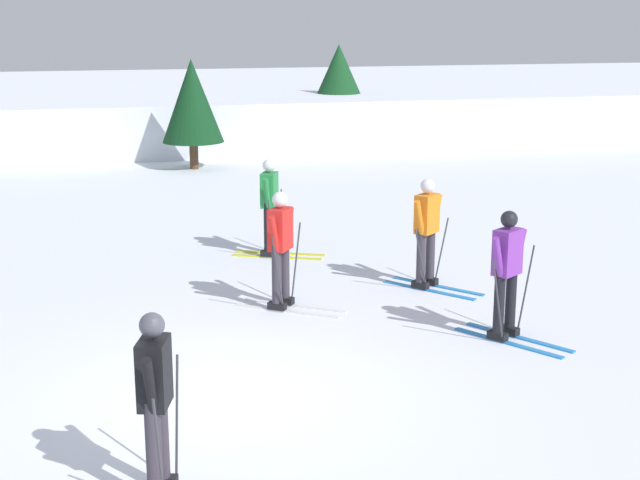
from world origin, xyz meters
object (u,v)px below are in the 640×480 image
skier_purple (507,271)px  conifer_far_centre (339,80)px  skier_black (157,400)px  skier_green (270,204)px  conifer_far_right (192,101)px  skier_red (281,247)px  skier_orange (427,230)px

skier_purple → conifer_far_centre: bearing=81.8°
skier_black → skier_green: same height
skier_purple → conifer_far_right: bearing=100.0°
skier_black → skier_red: size_ratio=1.00×
conifer_far_centre → skier_purple: bearing=-98.2°
skier_orange → skier_red: bearing=-168.6°
skier_orange → conifer_far_centre: bearing=79.9°
skier_orange → conifer_far_right: size_ratio=0.58×
skier_purple → skier_orange: bearing=95.0°
skier_orange → conifer_far_centre: conifer_far_centre is taller
skier_black → skier_orange: size_ratio=1.00×
conifer_far_right → skier_orange: bearing=-79.1°
skier_purple → conifer_far_centre: 19.06m
conifer_far_right → conifer_far_centre: bearing=40.5°
skier_black → skier_purple: bearing=33.0°
skier_purple → skier_green: bearing=114.2°
skier_black → skier_red: (2.09, 4.97, -0.00)m
skier_black → skier_green: bearing=72.6°
conifer_far_right → conifer_far_centre: (5.25, 4.49, 0.15)m
skier_orange → skier_green: (-1.98, 2.46, 0.00)m
skier_red → conifer_far_centre: conifer_far_centre is taller
skier_green → skier_orange: bearing=-51.1°
skier_purple → skier_green: same height
skier_black → conifer_far_centre: 23.11m
skier_orange → skier_purple: bearing=-85.0°
conifer_far_right → skier_green: bearing=-88.0°
skier_red → skier_green: (0.39, 2.94, -0.00)m
skier_purple → conifer_far_centre: conifer_far_centre is taller
skier_purple → skier_orange: 2.42m
skier_black → conifer_far_centre: (7.40, 21.87, 1.07)m
skier_orange → skier_red: same height
conifer_far_right → conifer_far_centre: size_ratio=0.94×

